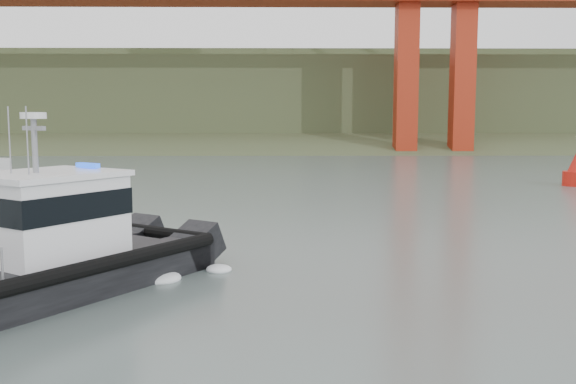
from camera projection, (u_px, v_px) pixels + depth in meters
ground at (278, 321)px, 17.01m from camera, size 400.00×400.00×0.00m
headlands at (279, 108)px, 140.79m from camera, size 500.00×105.36×27.12m
patrol_boat at (38, 248)px, 19.44m from camera, size 10.15×12.15×5.72m
nav_buoy at (576, 172)px, 49.89m from camera, size 2.02×2.02×4.21m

